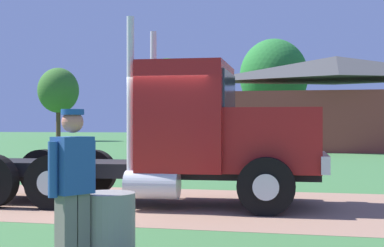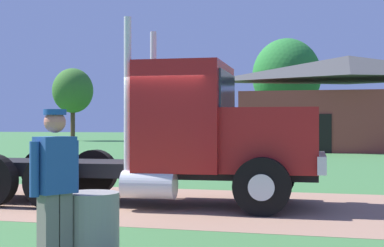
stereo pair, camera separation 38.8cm
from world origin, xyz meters
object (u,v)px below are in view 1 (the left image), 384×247
steel_barrel (107,229)px  shed_building (336,105)px  visitor_by_barrel (72,184)px  truck_foreground_white (192,139)px

steel_barrel → shed_building: (3.05, 29.55, 2.37)m
visitor_by_barrel → steel_barrel: (0.22, 0.46, -0.55)m
truck_foreground_white → visitor_by_barrel: 5.50m
truck_foreground_white → steel_barrel: (0.19, -5.04, -0.89)m
truck_foreground_white → shed_building: (3.24, 24.52, 1.48)m
shed_building → truck_foreground_white: bearing=-97.5°
shed_building → visitor_by_barrel: bearing=-96.2°
visitor_by_barrel → shed_building: 30.24m
visitor_by_barrel → steel_barrel: size_ratio=2.14×
visitor_by_barrel → shed_building: shed_building is taller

